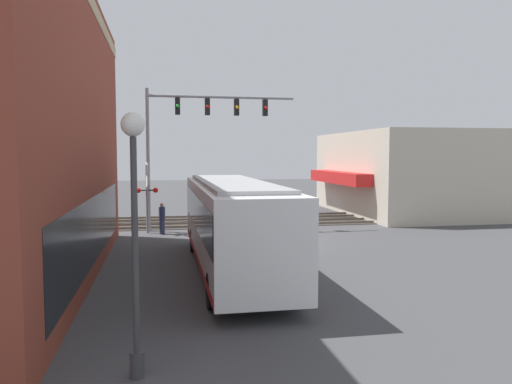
# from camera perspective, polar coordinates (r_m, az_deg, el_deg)

# --- Properties ---
(ground_plane) EXTENTS (120.00, 120.00, 0.00)m
(ground_plane) POSITION_cam_1_polar(r_m,az_deg,el_deg) (24.23, 1.98, -5.67)
(ground_plane) COLOR #424244
(shop_building) EXTENTS (13.45, 10.36, 5.76)m
(shop_building) POSITION_cam_1_polar(r_m,az_deg,el_deg) (37.53, 16.74, 2.10)
(shop_building) COLOR beige
(shop_building) RESTS_ON ground
(city_bus) EXTENTS (12.19, 2.59, 3.26)m
(city_bus) POSITION_cam_1_polar(r_m,az_deg,el_deg) (17.91, -2.76, -3.37)
(city_bus) COLOR white
(city_bus) RESTS_ON ground
(traffic_signal_gantry) EXTENTS (0.42, 8.22, 7.77)m
(traffic_signal_gantry) POSITION_cam_1_polar(r_m,az_deg,el_deg) (27.83, -6.99, 7.72)
(traffic_signal_gantry) COLOR gray
(traffic_signal_gantry) RESTS_ON ground
(crossing_signal) EXTENTS (1.41, 1.18, 3.81)m
(crossing_signal) POSITION_cam_1_polar(r_m,az_deg,el_deg) (27.18, -12.35, 0.19)
(crossing_signal) COLOR gray
(crossing_signal) RESTS_ON ground
(streetlamp) EXTENTS (0.44, 0.44, 4.96)m
(streetlamp) POSITION_cam_1_polar(r_m,az_deg,el_deg) (9.45, -13.70, -3.32)
(streetlamp) COLOR #38383A
(streetlamp) RESTS_ON ground
(rail_track_near) EXTENTS (2.60, 60.00, 0.15)m
(rail_track_near) POSITION_cam_1_polar(r_m,az_deg,el_deg) (30.04, -0.54, -3.68)
(rail_track_near) COLOR #332D28
(rail_track_near) RESTS_ON ground
(rail_track_far) EXTENTS (2.60, 60.00, 0.15)m
(rail_track_far) POSITION_cam_1_polar(r_m,az_deg,el_deg) (33.17, -1.51, -2.93)
(rail_track_far) COLOR #332D28
(rail_track_far) RESTS_ON ground
(parked_car_silver) EXTENTS (4.75, 1.82, 1.45)m
(parked_car_silver) POSITION_cam_1_polar(r_m,az_deg,el_deg) (34.58, -2.25, -1.55)
(parked_car_silver) COLOR #B7B7BC
(parked_car_silver) RESTS_ON ground
(parked_car_red) EXTENTS (4.58, 1.82, 1.45)m
(parked_car_red) POSITION_cam_1_polar(r_m,az_deg,el_deg) (43.48, -4.00, -0.36)
(parked_car_red) COLOR #B21E19
(parked_car_red) RESTS_ON ground
(pedestrian_at_crossing) EXTENTS (0.34, 0.34, 1.66)m
(pedestrian_at_crossing) POSITION_cam_1_polar(r_m,az_deg,el_deg) (26.82, -10.69, -2.96)
(pedestrian_at_crossing) COLOR #2D3351
(pedestrian_at_crossing) RESTS_ON ground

